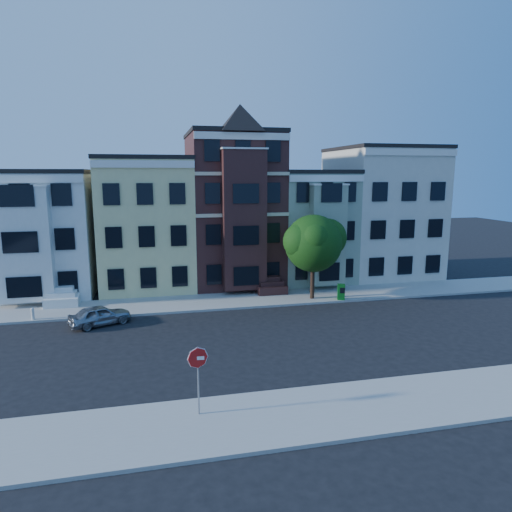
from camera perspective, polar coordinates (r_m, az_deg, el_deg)
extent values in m
plane|color=black|center=(25.56, 2.92, -10.35)|extent=(120.00, 120.00, 0.00)
cube|color=#9E9B93|center=(32.93, -0.88, -5.46)|extent=(60.00, 4.00, 0.15)
cube|color=#9E9B93|center=(18.65, 9.97, -18.45)|extent=(60.00, 4.00, 0.15)
cube|color=white|center=(38.71, -25.38, 2.59)|extent=(8.00, 9.00, 9.00)
cube|color=beige|center=(37.72, -13.48, 3.89)|extent=(7.00, 9.00, 10.00)
cube|color=#391A19|center=(38.20, -2.94, 5.74)|extent=(7.00, 9.00, 12.00)
cube|color=gray|center=(39.98, 6.31, 3.73)|extent=(6.00, 9.00, 9.00)
cube|color=beige|center=(42.69, 15.29, 5.19)|extent=(8.00, 9.00, 11.00)
imported|color=#9FA1A7|center=(29.14, -18.92, -7.02)|extent=(3.88, 2.81, 1.23)
cube|color=#0C5618|center=(33.08, 10.59, -4.43)|extent=(0.62, 0.58, 1.11)
cylinder|color=silver|center=(31.41, -26.12, -6.61)|extent=(0.22, 0.22, 0.60)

